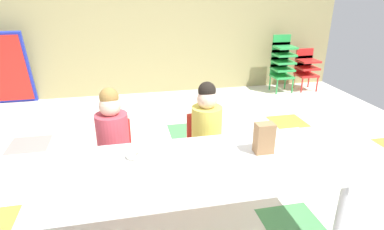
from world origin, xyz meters
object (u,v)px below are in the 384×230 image
Objects in this scene: paper_plate_center_table at (112,187)px; donut_powdered_on_plate at (134,155)px; kid_chair_green_stack at (282,60)px; craft_table at (194,170)px; seated_child_middle_seat at (206,124)px; kid_chair_red_stack at (306,66)px; seated_child_near_camera at (112,132)px; paper_bag_brown at (264,138)px; paper_plate_near_edge at (134,157)px.

donut_powdered_on_plate is at bearing 66.60° from paper_plate_center_table.
paper_plate_center_table is at bearing -130.34° from kid_chair_green_stack.
craft_table is at bearing -23.55° from donut_powdered_on_plate.
seated_child_middle_seat is 0.78m from donut_powdered_on_plate.
kid_chair_red_stack is 4.41m from paper_plate_center_table.
paper_plate_center_table is at bearing -163.22° from craft_table.
seated_child_near_camera is at bearing 90.99° from paper_plate_center_table.
kid_chair_green_stack is 4.18× the size of paper_bag_brown.
craft_table is 16.03× the size of donut_powdered_on_plate.
paper_bag_brown is (0.51, 0.06, 0.15)m from craft_table.
paper_plate_near_edge is (-2.97, -2.80, 0.16)m from kid_chair_red_stack.
paper_plate_near_edge is 0.02m from donut_powdered_on_plate.
kid_chair_green_stack is 5.11× the size of paper_plate_near_edge.
paper_plate_center_table is (-1.04, -0.22, -0.11)m from paper_bag_brown.
kid_chair_red_stack is at bearing 45.08° from seated_child_middle_seat.
kid_chair_green_stack reaches higher than craft_table.
paper_plate_center_table is at bearing -89.01° from seated_child_near_camera.
paper_bag_brown reaches higher than donut_powdered_on_plate.
paper_bag_brown reaches higher than paper_plate_center_table.
seated_child_near_camera is 4.17× the size of paper_bag_brown.
seated_child_near_camera is 0.49m from paper_plate_near_edge.
seated_child_near_camera reaches higher than paper_plate_center_table.
donut_powdered_on_plate is (-2.52, -2.81, 0.06)m from kid_chair_green_stack.
paper_plate_near_edge is at bearing -71.51° from seated_child_near_camera.
paper_plate_near_edge is at bearing 66.60° from paper_plate_center_table.
paper_plate_near_edge is at bearing -136.59° from kid_chair_red_stack.
kid_chair_red_stack is at bearing -0.10° from kid_chair_green_stack.
paper_plate_near_edge is (-0.63, -0.46, 0.00)m from seated_child_middle_seat.
donut_powdered_on_plate is (-2.97, -2.80, 0.18)m from kid_chair_red_stack.
craft_table is at bearing -130.97° from kid_chair_red_stack.
kid_chair_green_stack reaches higher than kid_chair_red_stack.
paper_plate_near_edge is at bearing -131.91° from kid_chair_green_stack.
paper_bag_brown is 1.22× the size of paper_plate_near_edge.
paper_bag_brown is 0.91m from donut_powdered_on_plate.
kid_chair_red_stack is 3.09× the size of paper_bag_brown.
seated_child_middle_seat reaches higher than kid_chair_red_stack.
seated_child_near_camera is at bearing 180.00° from seated_child_middle_seat.
paper_plate_near_edge reaches higher than craft_table.
seated_child_near_camera is 1.20m from paper_bag_brown.
seated_child_near_camera is at bearing 130.55° from craft_table.
seated_child_middle_seat reaches higher than paper_plate_center_table.
paper_bag_brown is (1.05, -0.57, 0.11)m from seated_child_near_camera.
seated_child_near_camera is 1.00× the size of seated_child_middle_seat.
paper_plate_center_table is at bearing -113.40° from donut_powdered_on_plate.
kid_chair_green_stack is 1.35× the size of kid_chair_red_stack.
kid_chair_green_stack is at bearing 48.09° from donut_powdered_on_plate.
kid_chair_green_stack is (2.67, 2.34, -0.04)m from seated_child_near_camera.
seated_child_middle_seat is 3.01m from kid_chair_green_stack.
craft_table is 2.88× the size of kid_chair_red_stack.
paper_bag_brown is 1.80× the size of donut_powdered_on_plate.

